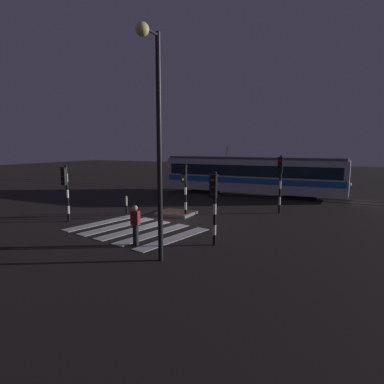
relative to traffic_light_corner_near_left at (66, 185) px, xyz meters
name	(u,v)px	position (x,y,z in m)	size (l,w,h in m)	color
ground_plane	(162,220)	(4.39, 2.74, -2.05)	(120.00, 120.00, 0.00)	black
rail_near	(228,195)	(4.39, 13.55, -2.04)	(80.00, 0.12, 0.03)	#59595E
rail_far	(233,193)	(4.39, 14.99, -2.04)	(80.00, 0.12, 0.03)	#59595E
crosswalk_zebra	(135,230)	(4.39, 0.23, -2.04)	(6.60, 5.61, 0.02)	silver
traffic_island	(176,213)	(4.40, 4.41, -1.97)	(2.12, 1.76, 0.18)	slate
traffic_light_corner_near_left	(66,185)	(0.00, 0.00, 0.00)	(0.36, 0.42, 3.11)	black
traffic_light_median_centre	(185,183)	(5.25, 3.96, 0.00)	(0.36, 0.42, 3.11)	black
traffic_light_corner_near_right	(214,198)	(8.92, -0.46, -0.01)	(0.36, 0.42, 3.10)	black
traffic_light_corner_far_right	(280,176)	(9.96, 7.58, 0.31)	(0.36, 0.42, 3.58)	black
street_lamp_near_kerb	(155,122)	(7.89, -3.22, 2.92)	(0.44, 1.21, 7.96)	black
tram	(252,175)	(6.25, 14.27, -0.31)	(15.15, 2.58, 4.15)	silver
pedestrian_waiting_at_kerb	(135,225)	(5.94, -1.85, -1.18)	(0.36, 0.24, 1.71)	black
bollard_island_edge	(126,205)	(1.50, 3.31, -1.49)	(0.12, 0.12, 1.11)	black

